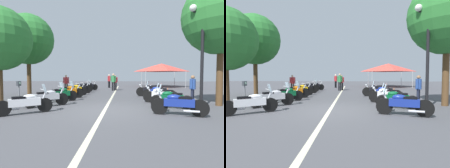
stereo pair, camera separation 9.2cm
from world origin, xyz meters
TOP-DOWN VIEW (x-y plane):
  - ground_plane at (0.00, 0.00)m, footprint 80.00×80.00m
  - lane_centre_stripe at (5.42, 0.00)m, footprint 25.60×0.16m
  - motorcycle_left_row_0 at (-1.04, 3.08)m, footprint 1.41×1.78m
  - motorcycle_left_row_1 at (0.68, 2.93)m, footprint 1.55×1.73m
  - motorcycle_left_row_2 at (2.32, 2.87)m, footprint 1.48×1.70m
  - motorcycle_left_row_3 at (3.83, 2.90)m, footprint 1.35×1.87m
  - motorcycle_left_row_4 at (5.50, 2.93)m, footprint 1.26×1.81m
  - motorcycle_left_row_5 at (7.08, 2.91)m, footprint 1.28×1.80m
  - motorcycle_left_row_6 at (8.56, 3.01)m, footprint 1.34×1.81m
  - motorcycle_left_row_7 at (10.21, 2.84)m, footprint 1.34×1.86m
  - motorcycle_right_row_0 at (-0.90, -2.95)m, footprint 0.88×2.07m
  - motorcycle_right_row_1 at (0.63, -3.08)m, footprint 0.74×1.97m
  - motorcycle_right_row_2 at (2.30, -2.95)m, footprint 0.81×1.99m
  - motorcycle_right_row_3 at (3.72, -3.09)m, footprint 0.88×2.09m
  - motorcycle_right_row_4 at (5.33, -2.84)m, footprint 0.77×2.18m
  - street_lamp_twin_globe at (0.58, -4.44)m, footprint 0.32×1.22m
  - parking_meter at (0.13, 4.08)m, footprint 0.20×0.15m
  - traffic_cone_0 at (6.16, -4.27)m, footprint 0.36×0.36m
  - bystander_0 at (10.75, 0.07)m, footprint 0.32×0.50m
  - bystander_1 at (10.28, 0.24)m, footprint 0.32×0.52m
  - bystander_2 at (2.47, -4.76)m, footprint 0.45×0.34m
  - bystander_3 at (8.11, 4.48)m, footprint 0.32×0.53m
  - bystander_4 at (14.41, 1.03)m, footprint 0.45×0.34m
  - roadside_tree_1 at (1.54, -5.74)m, footprint 3.85×3.85m
  - roadside_tree_2 at (5.83, 6.74)m, footprint 3.97×3.97m
  - event_tent at (16.86, -5.98)m, footprint 5.45×5.45m

SIDE VIEW (x-z plane):
  - ground_plane at x=0.00m, z-range 0.00..0.00m
  - lane_centre_stripe at x=5.42m, z-range 0.00..0.01m
  - traffic_cone_0 at x=6.16m, z-range -0.02..0.60m
  - motorcycle_left_row_0 at x=-1.04m, z-range -0.14..1.05m
  - motorcycle_left_row_7 at x=10.21m, z-range -0.04..0.96m
  - motorcycle_right_row_2 at x=2.30m, z-range -0.04..0.96m
  - motorcycle_right_row_1 at x=0.63m, z-range -0.14..1.06m
  - motorcycle_left_row_2 at x=2.32m, z-range -0.14..1.07m
  - motorcycle_left_row_4 at x=5.50m, z-range -0.04..0.97m
  - motorcycle_left_row_5 at x=7.08m, z-range -0.04..0.97m
  - motorcycle_left_row_1 at x=0.68m, z-range -0.14..1.07m
  - motorcycle_left_row_3 at x=3.83m, z-range -0.04..0.98m
  - motorcycle_right_row_3 at x=3.72m, z-range -0.14..1.07m
  - motorcycle_right_row_4 at x=5.33m, z-range -0.04..0.98m
  - motorcycle_right_row_0 at x=-0.90m, z-range -0.14..1.08m
  - motorcycle_left_row_6 at x=8.56m, z-range -0.14..1.09m
  - parking_meter at x=0.13m, z-range 0.25..1.54m
  - bystander_2 at x=2.47m, z-range 0.13..1.69m
  - bystander_0 at x=10.75m, z-range 0.13..1.72m
  - bystander_3 at x=8.11m, z-range 0.13..1.74m
  - bystander_4 at x=14.41m, z-range 0.15..1.84m
  - bystander_1 at x=10.28m, z-range 0.16..1.91m
  - event_tent at x=16.86m, z-range 1.05..4.25m
  - street_lamp_twin_globe at x=0.58m, z-range 0.89..5.67m
  - roadside_tree_2 at x=5.83m, z-range 1.20..7.60m
  - roadside_tree_1 at x=1.54m, z-range 1.29..7.77m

